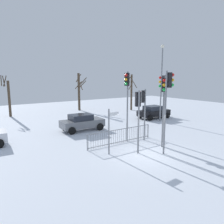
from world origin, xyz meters
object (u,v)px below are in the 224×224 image
direction_sign_post (110,129)px  car_grey_far (82,122)px  traffic_light_rear_right (168,94)px  traffic_light_mid_right (164,93)px  bare_tree_centre (79,91)px  bare_tree_left (9,97)px  bare_tree_right (131,91)px  traffic_light_rear_left (138,107)px  traffic_light_foreground_right (127,91)px  traffic_light_foreground_left (143,103)px  street_lamp (162,76)px  traffic_light_mid_left (164,96)px  car_black_trailing (154,112)px

direction_sign_post → car_grey_far: bearing=75.9°
traffic_light_rear_right → direction_sign_post: 4.10m
traffic_light_mid_right → bare_tree_centre: (1.40, 17.15, -0.80)m
bare_tree_left → traffic_light_mid_right: bearing=-65.8°
traffic_light_mid_right → bare_tree_right: bare_tree_right is taller
traffic_light_rear_left → traffic_light_foreground_right: (0.83, 2.17, 0.85)m
traffic_light_foreground_left → car_grey_far: size_ratio=1.01×
direction_sign_post → street_lamp: size_ratio=0.36×
traffic_light_rear_right → street_lamp: (7.01, 7.09, 1.08)m
traffic_light_foreground_left → bare_tree_centre: size_ratio=0.73×
traffic_light_mid_right → traffic_light_mid_left: bearing=175.4°
direction_sign_post → traffic_light_mid_right: bearing=-3.0°
traffic_light_rear_right → car_black_trailing: size_ratio=1.34×
bare_tree_centre → street_lamp: bearing=-72.1°
bare_tree_centre → bare_tree_right: bearing=-32.6°
traffic_light_rear_right → bare_tree_left: 20.28m
traffic_light_foreground_left → traffic_light_mid_left: size_ratio=0.81×
traffic_light_mid_right → car_grey_far: 7.78m
bare_tree_left → car_grey_far: bearing=-68.7°
traffic_light_mid_left → car_grey_far: traffic_light_mid_left is taller
direction_sign_post → traffic_light_rear_left: bearing=-27.4°
traffic_light_foreground_left → bare_tree_right: size_ratio=0.76×
traffic_light_foreground_left → street_lamp: 7.74m
traffic_light_foreground_left → traffic_light_foreground_right: 1.58m
traffic_light_rear_right → bare_tree_right: 17.81m
car_black_trailing → bare_tree_centre: bare_tree_centre is taller
traffic_light_mid_left → street_lamp: (6.31, 6.13, 1.31)m
traffic_light_rear_right → traffic_light_foreground_right: 3.39m
traffic_light_foreground_left → traffic_light_rear_left: (-2.07, -1.81, 0.06)m
traffic_light_mid_left → bare_tree_left: bare_tree_left is taller
street_lamp → bare_tree_right: size_ratio=1.57×
traffic_light_foreground_left → traffic_light_foreground_right: size_ratio=0.76×
traffic_light_foreground_left → street_lamp: size_ratio=0.48×
traffic_light_rear_right → car_grey_far: traffic_light_rear_right is taller
traffic_light_mid_right → bare_tree_right: 15.24m
traffic_light_mid_left → direction_sign_post: size_ratio=1.68×
car_grey_far → car_black_trailing: 9.43m
traffic_light_mid_right → car_grey_far: (-3.50, 6.33, -2.86)m
traffic_light_rear_right → bare_tree_right: (9.46, 15.05, -1.04)m
bare_tree_right → bare_tree_left: bearing=164.7°
bare_tree_right → street_lamp: bearing=-107.1°
traffic_light_foreground_left → bare_tree_left: size_ratio=0.78×
traffic_light_foreground_left → bare_tree_right: bearing=3.0°
direction_sign_post → street_lamp: bearing=24.0°
traffic_light_rear_right → traffic_light_mid_left: traffic_light_rear_right is taller
traffic_light_mid_left → traffic_light_foreground_left: bearing=-42.2°
bare_tree_left → bare_tree_right: bearing=-15.3°
traffic_light_foreground_right → direction_sign_post: (-2.45, -1.45, -2.14)m
direction_sign_post → car_black_trailing: 12.65m
traffic_light_mid_right → bare_tree_left: size_ratio=1.00×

